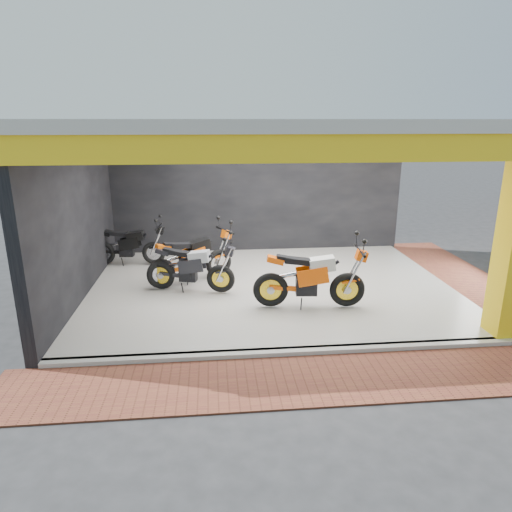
# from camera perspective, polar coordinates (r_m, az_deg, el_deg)

# --- Properties ---
(ground) EXTENTS (80.00, 80.00, 0.00)m
(ground) POSITION_cam_1_polar(r_m,az_deg,el_deg) (8.56, 3.61, -8.92)
(ground) COLOR #2D2D30
(ground) RESTS_ON ground
(showroom_floor) EXTENTS (8.00, 6.00, 0.10)m
(showroom_floor) POSITION_cam_1_polar(r_m,az_deg,el_deg) (10.36, 1.87, -3.93)
(showroom_floor) COLOR silver
(showroom_floor) RESTS_ON ground
(showroom_ceiling) EXTENTS (8.40, 6.40, 0.20)m
(showroom_ceiling) POSITION_cam_1_polar(r_m,az_deg,el_deg) (9.70, 2.07, 16.11)
(showroom_ceiling) COLOR beige
(showroom_ceiling) RESTS_ON corner_column
(back_wall) EXTENTS (8.20, 0.20, 3.50)m
(back_wall) POSITION_cam_1_polar(r_m,az_deg,el_deg) (12.93, 0.15, 8.01)
(back_wall) COLOR black
(back_wall) RESTS_ON ground
(left_wall) EXTENTS (0.20, 6.20, 3.50)m
(left_wall) POSITION_cam_1_polar(r_m,az_deg,el_deg) (10.21, -21.59, 4.52)
(left_wall) COLOR black
(left_wall) RESTS_ON ground
(header_beam_front) EXTENTS (8.40, 0.30, 0.40)m
(header_beam_front) POSITION_cam_1_polar(r_m,az_deg,el_deg) (6.75, 5.50, 13.28)
(header_beam_front) COLOR yellow
(header_beam_front) RESTS_ON corner_column
(header_beam_right) EXTENTS (0.30, 6.40, 0.40)m
(header_beam_right) POSITION_cam_1_polar(r_m,az_deg,el_deg) (10.98, 23.83, 13.25)
(header_beam_right) COLOR yellow
(header_beam_right) RESTS_ON corner_column
(floor_kerb) EXTENTS (8.00, 0.20, 0.10)m
(floor_kerb) POSITION_cam_1_polar(r_m,az_deg,el_deg) (7.64, 4.85, -11.86)
(floor_kerb) COLOR silver
(floor_kerb) RESTS_ON ground
(paver_front) EXTENTS (9.00, 1.40, 0.03)m
(paver_front) POSITION_cam_1_polar(r_m,az_deg,el_deg) (7.00, 6.02, -15.12)
(paver_front) COLOR brown
(paver_front) RESTS_ON ground
(paver_right) EXTENTS (1.40, 7.00, 0.03)m
(paver_right) POSITION_cam_1_polar(r_m,az_deg,el_deg) (11.96, 25.36, -2.92)
(paver_right) COLOR brown
(paver_right) RESTS_ON ground
(moto_hero) EXTENTS (2.40, 1.08, 1.43)m
(moto_hero) POSITION_cam_1_polar(r_m,az_deg,el_deg) (9.09, 11.44, -2.15)
(moto_hero) COLOR #FF5A0A
(moto_hero) RESTS_ON showroom_floor
(moto_row_a) EXTENTS (2.20, 1.27, 1.26)m
(moto_row_a) POSITION_cam_1_polar(r_m,az_deg,el_deg) (9.70, -4.48, -1.17)
(moto_row_a) COLOR black
(moto_row_a) RESTS_ON showroom_floor
(moto_row_b) EXTENTS (2.34, 1.73, 1.35)m
(moto_row_b) POSITION_cam_1_polar(r_m,az_deg,el_deg) (10.70, -4.73, 0.78)
(moto_row_b) COLOR #FF630A
(moto_row_b) RESTS_ON showroom_floor
(moto_row_d) EXTENTS (2.04, 0.91, 1.21)m
(moto_row_d) POSITION_cam_1_polar(r_m,az_deg,el_deg) (11.91, -12.75, 1.71)
(moto_row_d) COLOR black
(moto_row_d) RESTS_ON showroom_floor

